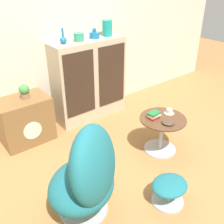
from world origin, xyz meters
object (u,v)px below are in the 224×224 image
Objects in this scene: egg_chair at (88,175)px; vase_leftmost at (63,40)px; tv_console at (25,120)px; teacup at (169,112)px; sideboard at (89,80)px; book_stack at (154,115)px; coffee_table at (162,130)px; potted_plant at (24,91)px; vase_rightmost at (107,28)px; vase_inner_left at (79,37)px; bowl at (168,122)px; ottoman at (169,188)px; vase_inner_right at (94,35)px.

egg_chair is 1.85m from vase_leftmost.
tv_console is 1.84m from teacup.
teacup is (1.37, -1.21, 0.18)m from tv_console.
sideboard is 1.22m from book_stack.
tv_console is 1.50m from egg_chair.
vase_leftmost is at bearing 112.75° from coffee_table.
egg_chair is at bearing -168.70° from teacup.
egg_chair reaches higher than book_stack.
potted_plant is at bearing 137.10° from teacup.
vase_rightmost is at bearing 78.54° from book_stack.
tv_console is 2.91× the size of vase_rightmost.
sideboard is 8.58× the size of vase_inner_left.
coffee_table is 0.24m from book_stack.
book_stack is (1.08, -1.18, -0.20)m from potted_plant.
bowl is at bearing 5.95° from egg_chair.
potted_plant reaches higher than ottoman.
book_stack is at bearing -69.28° from vase_leftmost.
coffee_table is 1.64m from vase_rightmost.
vase_leftmost reaches higher than egg_chair.
vase_leftmost is 1.60× the size of teacup.
ottoman is at bearing -137.35° from teacup.
tv_console is at bearing -178.32° from vase_rightmost.
egg_chair is 2.60× the size of ottoman.
vase_leftmost is 1.44× the size of vase_inner_left.
vase_inner_left is 0.87× the size of book_stack.
tv_console is 3.52× the size of potted_plant.
vase_rightmost is (0.22, 0.00, 0.06)m from vase_inner_right.
potted_plant is at bearing 132.51° from book_stack.
potted_plant is at bearing 132.81° from coffee_table.
vase_inner_right is at bearing 2.07° from potted_plant.
vase_leftmost is at bearing 110.72° from book_stack.
vase_rightmost is at bearing 82.74° from coffee_table.
vase_leftmost reaches higher than coffee_table.
bowl is (-0.19, -0.15, -0.00)m from teacup.
vase_inner_left is (0.23, 0.00, -0.00)m from vase_leftmost.
sideboard is 1.30m from teacup.
vase_leftmost reaches higher than sideboard.
sideboard is 0.77m from vase_rightmost.
teacup is (0.21, -1.26, -0.73)m from vase_inner_right.
egg_chair is 1.71× the size of coffee_table.
vase_inner_right is (0.25, 0.00, -0.01)m from vase_inner_left.
vase_inner_right reaches higher than bowl.
egg_chair is 0.81m from ottoman.
ottoman is 2.02× the size of potted_plant.
vase_leftmost is (0.68, 0.04, 0.92)m from tv_console.
ottoman is 0.66× the size of coffee_table.
book_stack is at bearing 100.57° from bowl.
vase_leftmost is at bearing 118.81° from teacup.
sideboard is 1.08m from tv_console.
vase_inner_right reaches higher than ottoman.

